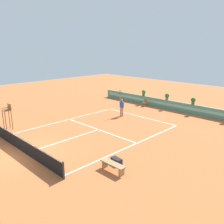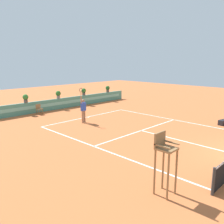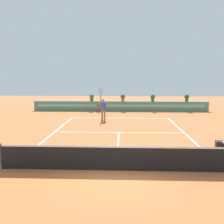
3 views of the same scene
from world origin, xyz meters
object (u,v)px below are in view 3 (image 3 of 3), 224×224
Objects in this scene: tennis_ball_near_baseline at (75,147)px; potted_plant_left at (92,97)px; tennis_player at (103,108)px; gear_bag at (223,145)px; potted_plant_far_right at (187,98)px; potted_plant_right at (153,97)px; ball_kid_chair at (99,107)px; potted_plant_centre at (123,97)px.

potted_plant_left is at bearing 93.46° from tennis_ball_near_baseline.
gear_bag is at bearing -49.30° from tennis_player.
potted_plant_far_right is at bearing 56.55° from tennis_ball_near_baseline.
ball_kid_chair is at bearing -172.40° from potted_plant_right.
potted_plant_left is at bearing 106.00° from tennis_player.
potted_plant_right is at bearing 180.00° from potted_plant_far_right.
tennis_player reaches higher than potted_plant_left.
potted_plant_far_right reaches higher than gear_bag.
ball_kid_chair is 5.61m from potted_plant_right.
gear_bag is 10.29× the size of tennis_ball_near_baseline.
potted_plant_right reaches higher than tennis_ball_near_baseline.
tennis_ball_near_baseline is at bearing -86.54° from potted_plant_left.
potted_plant_right is at bearing 7.60° from ball_kid_chair.
tennis_player is 3.57× the size of potted_plant_centre.
tennis_ball_near_baseline is 0.09× the size of potted_plant_right.
potted_plant_centre is (1.58, 5.68, 0.36)m from tennis_player.
tennis_ball_near_baseline is 14.58m from potted_plant_right.
potted_plant_left is 6.26m from potted_plant_right.
potted_plant_far_right is (8.89, 13.45, 1.38)m from tennis_ball_near_baseline.
tennis_player is at bearing -80.21° from ball_kid_chair.
potted_plant_left and potted_plant_right have the same top height.
potted_plant_far_right reaches higher than tennis_ball_near_baseline.
potted_plant_centre is at bearing 0.00° from potted_plant_left.
potted_plant_centre is (-4.93, 13.24, 1.23)m from gear_bag.
tennis_ball_near_baseline is 0.09× the size of potted_plant_centre.
tennis_player reaches higher than tennis_ball_near_baseline.
tennis_ball_near_baseline is 0.09× the size of potted_plant_far_right.
gear_bag is at bearing -59.52° from ball_kid_chair.
gear_bag is 0.97× the size of potted_plant_right.
potted_plant_right is (3.05, 0.00, 0.00)m from potted_plant_centre.
potted_plant_left and potted_plant_far_right have the same top height.
gear_bag reaches higher than tennis_ball_near_baseline.
tennis_ball_near_baseline is at bearing -112.03° from potted_plant_right.
potted_plant_left and potted_plant_centre have the same top height.
ball_kid_chair is at bearing 90.18° from tennis_ball_near_baseline.
ball_kid_chair reaches higher than gear_bag.
potted_plant_far_right is (8.08, 5.68, 0.36)m from tennis_player.
ball_kid_chair is 9.01m from potted_plant_far_right.
potted_plant_centre is (2.43, 0.73, 0.93)m from ball_kid_chair.
potted_plant_centre is 6.49m from potted_plant_far_right.
potted_plant_right is (4.63, 5.68, 0.36)m from tennis_player.
gear_bag is at bearing -81.93° from potted_plant_right.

